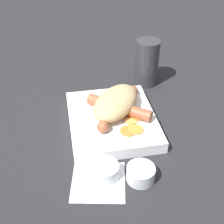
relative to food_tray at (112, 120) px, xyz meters
name	(u,v)px	position (x,y,z in m)	size (l,w,h in m)	color
ground_plane	(112,125)	(0.00, 0.00, -0.01)	(3.00, 3.00, 0.00)	#232326
food_tray	(112,120)	(0.00, 0.00, 0.00)	(0.23, 0.20, 0.03)	white
bread_roll	(116,102)	(-0.02, 0.01, 0.04)	(0.17, 0.16, 0.05)	tan
sausage	(119,107)	(-0.01, 0.02, 0.03)	(0.15, 0.14, 0.03)	#9E5638
pickled_veggies	(132,126)	(0.05, 0.04, 0.02)	(0.08, 0.07, 0.00)	orange
napkin	(98,181)	(0.16, -0.06, -0.01)	(0.12, 0.12, 0.00)	white
condiment_cup_near	(105,172)	(0.15, -0.04, 0.00)	(0.06, 0.06, 0.03)	silver
condiment_cup_far	(141,174)	(0.17, 0.02, 0.00)	(0.06, 0.06, 0.03)	silver
drink_glass	(147,63)	(-0.17, 0.13, 0.05)	(0.06, 0.06, 0.13)	#333338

